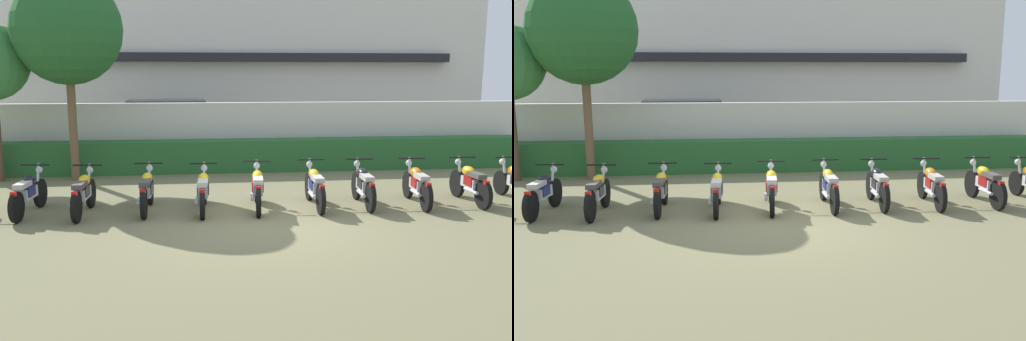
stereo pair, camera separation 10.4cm
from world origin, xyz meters
The scene contains 15 objects.
ground centered at (0.00, 0.00, 0.00)m, with size 60.00×60.00×0.00m, color olive.
building centered at (0.00, 16.09, 3.29)m, with size 22.52×6.50×6.57m.
compound_wall centered at (0.00, 6.61, 0.98)m, with size 21.39×0.30×1.96m, color silver.
hedge_row centered at (0.00, 5.91, 0.46)m, with size 17.11×0.70×0.92m, color #28602D.
parked_car centered at (-2.12, 9.85, 0.94)m, with size 4.56×2.19×1.89m.
tree_far_side centered at (-4.50, 5.08, 3.92)m, with size 2.83×2.83×5.35m.
motorcycle_in_row_1 centered at (-4.68, 1.43, 0.45)m, with size 0.60×1.88×0.96m.
motorcycle_in_row_2 centered at (-3.57, 1.29, 0.45)m, with size 0.60×1.86×0.97m.
motorcycle_in_row_3 centered at (-2.31, 1.42, 0.45)m, with size 0.60×1.83×0.96m.
motorcycle_in_row_4 centered at (-1.15, 1.29, 0.45)m, with size 0.60×1.84×0.96m.
motorcycle_in_row_5 centered at (-0.01, 1.34, 0.46)m, with size 0.60×1.90×0.98m.
motorcycle_in_row_6 centered at (1.24, 1.40, 0.45)m, with size 0.60×1.94×0.97m.
motorcycle_in_row_7 centered at (2.31, 1.41, 0.45)m, with size 0.60×1.85×0.97m.
motorcycle_in_row_8 centered at (3.51, 1.37, 0.45)m, with size 0.60×1.91×0.97m.
motorcycle_in_row_9 centered at (4.74, 1.38, 0.46)m, with size 0.60×1.86×0.97m.
Camera 1 is at (-1.31, -9.90, 2.87)m, focal length 38.54 mm.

